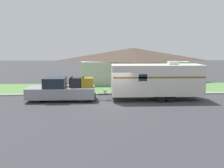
% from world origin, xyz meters
% --- Properties ---
extents(ground_plane, '(120.00, 120.00, 0.00)m').
position_xyz_m(ground_plane, '(0.00, 0.00, 0.00)').
color(ground_plane, '#38383D').
extents(curb_strip, '(80.00, 0.30, 0.14)m').
position_xyz_m(curb_strip, '(0.00, 3.75, 0.07)').
color(curb_strip, beige).
rests_on(curb_strip, ground_plane).
extents(lawn_strip, '(80.00, 7.00, 0.03)m').
position_xyz_m(lawn_strip, '(0.00, 7.40, 0.01)').
color(lawn_strip, '#568442').
rests_on(lawn_strip, ground_plane).
extents(house_across_street, '(13.89, 7.11, 4.38)m').
position_xyz_m(house_across_street, '(2.90, 12.37, 2.27)').
color(house_across_street, '#B2B2A8').
rests_on(house_across_street, ground_plane).
extents(pickup_truck, '(5.81, 2.10, 2.07)m').
position_xyz_m(pickup_truck, '(-4.53, 1.43, 0.92)').
color(pickup_truck, black).
rests_on(pickup_truck, ground_plane).
extents(travel_trailer, '(8.95, 2.43, 3.33)m').
position_xyz_m(travel_trailer, '(3.59, 1.43, 1.76)').
color(travel_trailer, black).
rests_on(travel_trailer, ground_plane).
extents(mailbox, '(0.48, 0.20, 1.24)m').
position_xyz_m(mailbox, '(8.60, 4.63, 0.96)').
color(mailbox, brown).
rests_on(mailbox, ground_plane).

